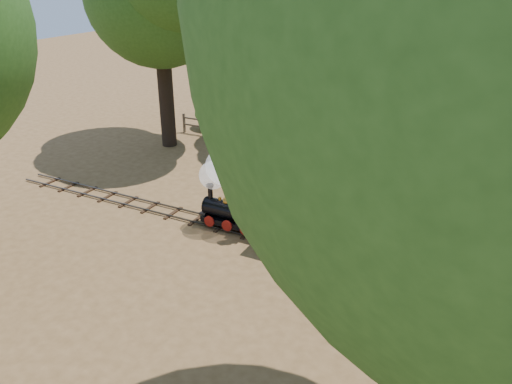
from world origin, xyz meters
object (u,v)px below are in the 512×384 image
at_px(locomotive, 232,180).
at_px(carriage_front, 327,229).
at_px(carriage_rear, 468,261).
at_px(fence, 353,148).

height_order(locomotive, carriage_front, locomotive).
bearing_deg(carriage_rear, fence, 124.78).
height_order(locomotive, fence, locomotive).
height_order(carriage_rear, fence, carriage_rear).
bearing_deg(carriage_front, carriage_rear, 0.13).
relative_size(carriage_rear, fence, 0.20).
distance_m(locomotive, carriage_front, 3.42).
height_order(carriage_front, carriage_rear, same).
bearing_deg(locomotive, carriage_rear, -0.56).
xyz_separation_m(locomotive, carriage_rear, (7.20, -0.07, -0.91)).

